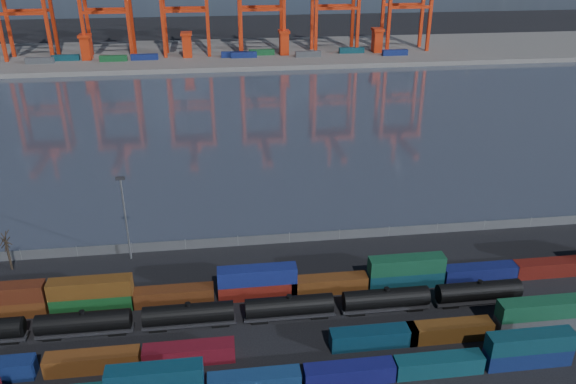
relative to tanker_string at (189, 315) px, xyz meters
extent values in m
plane|color=black|center=(18.57, -4.58, -2.19)|extent=(700.00, 700.00, 0.00)
plane|color=#2F3644|center=(18.57, 100.42, -2.19)|extent=(700.00, 700.00, 0.00)
cube|color=#514F4C|center=(18.57, 205.42, -1.19)|extent=(700.00, 70.00, 2.00)
cube|color=#0D3245|center=(-3.72, -14.39, 1.80)|extent=(12.30, 2.50, 2.67)
cube|color=navy|center=(8.97, -14.39, -0.86)|extent=(12.30, 2.50, 2.67)
cube|color=#111356|center=(21.77, -14.39, -0.86)|extent=(12.30, 2.50, 2.67)
cube|color=#0D3C47|center=(34.32, -14.39, -0.86)|extent=(12.30, 2.50, 2.67)
cube|color=#0F1D4C|center=(47.24, -14.39, -0.86)|extent=(12.30, 2.50, 2.67)
cube|color=#0C343F|center=(47.24, -14.39, 1.80)|extent=(12.30, 2.50, 2.67)
cube|color=brown|center=(-12.95, -7.75, -0.80)|extent=(12.83, 2.61, 2.78)
cube|color=#5D0E19|center=(0.25, -7.75, -0.80)|extent=(12.83, 2.61, 2.78)
cube|color=#0B2A3D|center=(26.92, -7.75, -0.80)|extent=(12.83, 2.61, 2.78)
cube|color=#593311|center=(38.54, -7.75, -0.80)|extent=(12.83, 2.61, 2.78)
cube|color=#3D3F42|center=(52.31, -7.75, -0.80)|extent=(12.83, 2.61, 2.78)
cube|color=#12462C|center=(52.31, -7.75, 1.97)|extent=(12.83, 2.61, 2.78)
cube|color=#5F2E13|center=(-28.90, 6.44, -0.79)|extent=(12.99, 2.64, 2.81)
cube|color=#4F1F0F|center=(-28.90, 6.44, 2.03)|extent=(12.99, 2.64, 2.81)
cube|color=#13481D|center=(-15.45, 6.44, -0.79)|extent=(12.99, 2.64, 2.81)
cube|color=#5B3512|center=(-15.45, 6.44, 2.03)|extent=(12.99, 2.64, 2.81)
cube|color=#532710|center=(-2.66, 6.44, -0.79)|extent=(12.99, 2.64, 2.81)
cube|color=maroon|center=(11.03, 6.44, -0.79)|extent=(12.99, 2.64, 2.81)
cube|color=navy|center=(11.03, 6.44, 2.03)|extent=(12.99, 2.64, 2.81)
cube|color=#5A2F12|center=(23.05, 6.44, -0.79)|extent=(12.99, 2.64, 2.81)
cube|color=#0C333F|center=(36.38, 6.44, -0.79)|extent=(12.99, 2.64, 2.81)
cube|color=#12462B|center=(36.38, 6.44, 2.03)|extent=(12.99, 2.64, 2.81)
cube|color=#0F164D|center=(49.75, 6.44, -0.79)|extent=(12.99, 2.64, 2.81)
cube|color=#57130D|center=(62.64, 6.44, -0.79)|extent=(12.99, 2.64, 2.81)
cube|color=black|center=(-26.26, 0.00, -1.88)|extent=(2.64, 1.90, 0.63)
cylinder|color=black|center=(-15.50, 0.00, 0.23)|extent=(13.71, 3.06, 3.06)
cylinder|color=black|center=(-15.50, 0.00, 1.92)|extent=(0.84, 0.84, 0.53)
cube|color=black|center=(-15.50, 0.00, -1.46)|extent=(14.23, 2.11, 0.42)
cube|color=black|center=(-20.24, 0.00, -1.88)|extent=(2.64, 1.90, 0.63)
cube|color=black|center=(-10.76, 0.00, -1.88)|extent=(2.64, 1.90, 0.63)
cylinder|color=black|center=(0.00, 0.00, 0.23)|extent=(13.71, 3.06, 3.06)
cylinder|color=black|center=(0.00, 0.00, 1.92)|extent=(0.84, 0.84, 0.53)
cube|color=black|center=(0.00, 0.00, -1.46)|extent=(14.23, 2.11, 0.42)
cube|color=black|center=(-4.74, 0.00, -1.88)|extent=(2.64, 1.90, 0.63)
cube|color=black|center=(4.74, 0.00, -1.88)|extent=(2.64, 1.90, 0.63)
cylinder|color=black|center=(15.50, 0.00, 0.23)|extent=(13.71, 3.06, 3.06)
cylinder|color=black|center=(15.50, 0.00, 1.92)|extent=(0.84, 0.84, 0.53)
cube|color=black|center=(15.50, 0.00, -1.46)|extent=(14.23, 2.11, 0.42)
cube|color=black|center=(10.76, 0.00, -1.88)|extent=(2.64, 1.90, 0.63)
cube|color=black|center=(20.24, 0.00, -1.88)|extent=(2.64, 1.90, 0.63)
cylinder|color=black|center=(31.00, 0.00, 0.23)|extent=(13.71, 3.06, 3.06)
cylinder|color=black|center=(31.00, 0.00, 1.92)|extent=(0.84, 0.84, 0.53)
cube|color=black|center=(31.00, 0.00, -1.46)|extent=(14.23, 2.11, 0.42)
cube|color=black|center=(26.26, 0.00, -1.88)|extent=(2.64, 1.90, 0.63)
cube|color=black|center=(35.74, 0.00, -1.88)|extent=(2.64, 1.90, 0.63)
cylinder|color=black|center=(46.50, 0.00, 0.23)|extent=(13.71, 3.06, 3.06)
cylinder|color=black|center=(46.50, 0.00, 1.92)|extent=(0.84, 0.84, 0.53)
cube|color=black|center=(46.50, 0.00, -1.46)|extent=(14.23, 2.11, 0.42)
cube|color=black|center=(41.76, 0.00, -1.88)|extent=(2.64, 1.90, 0.63)
cube|color=black|center=(51.24, 0.00, -1.88)|extent=(2.64, 1.90, 0.63)
cube|color=#595B5E|center=(18.57, 23.42, -1.19)|extent=(160.00, 0.06, 2.00)
cylinder|color=slate|center=(-31.43, 23.42, -1.09)|extent=(0.12, 0.12, 2.20)
cylinder|color=slate|center=(-21.43, 23.42, -1.09)|extent=(0.12, 0.12, 2.20)
cylinder|color=slate|center=(-11.43, 23.42, -1.09)|extent=(0.12, 0.12, 2.20)
cylinder|color=slate|center=(-1.43, 23.42, -1.09)|extent=(0.12, 0.12, 2.20)
cylinder|color=slate|center=(8.57, 23.42, -1.09)|extent=(0.12, 0.12, 2.20)
cylinder|color=slate|center=(18.57, 23.42, -1.09)|extent=(0.12, 0.12, 2.20)
cylinder|color=slate|center=(28.57, 23.42, -1.09)|extent=(0.12, 0.12, 2.20)
cylinder|color=slate|center=(38.57, 23.42, -1.09)|extent=(0.12, 0.12, 2.20)
cylinder|color=slate|center=(48.57, 23.42, -1.09)|extent=(0.12, 0.12, 2.20)
cylinder|color=slate|center=(58.57, 23.42, -1.09)|extent=(0.12, 0.12, 2.20)
cylinder|color=slate|center=(68.57, 23.42, -1.09)|extent=(0.12, 0.12, 2.20)
cylinder|color=slate|center=(78.57, 23.42, -1.09)|extent=(0.12, 0.12, 2.20)
cylinder|color=black|center=(-32.28, 20.40, 0.72)|extent=(0.43, 0.43, 5.82)
cylinder|color=black|center=(-32.28, 20.40, 3.14)|extent=(0.31, 2.08, 2.87)
cylinder|color=black|center=(-32.28, 20.40, 3.34)|extent=(1.99, 0.30, 2.33)
cylinder|color=black|center=(-32.28, 20.40, 3.54)|extent=(0.30, 1.98, 3.27)
cylinder|color=black|center=(-32.28, 20.40, 3.74)|extent=(2.03, 0.36, 2.03)
cylinder|color=black|center=(-32.28, 20.40, 3.94)|extent=(1.34, 1.77, 1.52)
cylinder|color=black|center=(-32.28, 20.40, 4.14)|extent=(1.56, 1.53, 1.74)
cylinder|color=black|center=(-32.28, 20.40, 4.34)|extent=(1.74, 1.32, 2.54)
cylinder|color=slate|center=(-11.43, 21.42, 5.81)|extent=(0.36, 0.36, 16.00)
cube|color=black|center=(-11.43, 21.42, 14.11)|extent=(1.60, 0.40, 0.60)
cube|color=red|center=(-86.42, 205.87, 18.24)|extent=(1.45, 1.45, 40.88)
cube|color=red|center=(-66.43, 194.97, 18.24)|extent=(1.45, 1.45, 40.88)
cube|color=red|center=(-66.43, 205.87, 18.24)|extent=(1.45, 1.45, 40.88)
cube|color=red|center=(-76.43, 194.97, 20.29)|extent=(19.98, 1.27, 1.27)
cube|color=red|center=(-76.43, 205.87, 20.29)|extent=(19.98, 1.27, 1.27)
cube|color=red|center=(-51.42, 194.97, 18.24)|extent=(1.45, 1.45, 40.88)
cube|color=red|center=(-51.42, 205.87, 18.24)|extent=(1.45, 1.45, 40.88)
cube|color=red|center=(-31.43, 194.97, 18.24)|extent=(1.45, 1.45, 40.88)
cube|color=red|center=(-31.43, 205.87, 18.24)|extent=(1.45, 1.45, 40.88)
cube|color=red|center=(-41.43, 194.97, 20.29)|extent=(19.98, 1.27, 1.27)
cube|color=red|center=(-41.43, 205.87, 20.29)|extent=(19.98, 1.27, 1.27)
cube|color=red|center=(-16.42, 194.97, 18.24)|extent=(1.45, 1.45, 40.88)
cube|color=red|center=(-16.42, 205.87, 18.24)|extent=(1.45, 1.45, 40.88)
cube|color=red|center=(3.57, 194.97, 18.24)|extent=(1.45, 1.45, 40.88)
cube|color=red|center=(3.57, 205.87, 18.24)|extent=(1.45, 1.45, 40.88)
cube|color=red|center=(-6.43, 194.97, 20.29)|extent=(19.98, 1.27, 1.27)
cube|color=red|center=(-6.43, 205.87, 20.29)|extent=(19.98, 1.27, 1.27)
cube|color=red|center=(18.58, 194.97, 18.24)|extent=(1.45, 1.45, 40.88)
cube|color=red|center=(18.58, 205.87, 18.24)|extent=(1.45, 1.45, 40.88)
cube|color=red|center=(38.57, 194.97, 18.24)|extent=(1.45, 1.45, 40.88)
cube|color=red|center=(38.57, 205.87, 18.24)|extent=(1.45, 1.45, 40.88)
cube|color=red|center=(28.57, 194.97, 20.29)|extent=(19.98, 1.27, 1.27)
cube|color=red|center=(28.57, 205.87, 20.29)|extent=(19.98, 1.27, 1.27)
cube|color=red|center=(53.58, 194.97, 18.24)|extent=(1.45, 1.45, 40.88)
cube|color=red|center=(53.58, 205.87, 18.24)|extent=(1.45, 1.45, 40.88)
cube|color=red|center=(73.57, 194.97, 18.24)|extent=(1.45, 1.45, 40.88)
cube|color=red|center=(73.57, 205.87, 18.24)|extent=(1.45, 1.45, 40.88)
cube|color=red|center=(63.57, 194.97, 20.29)|extent=(19.98, 1.27, 1.27)
cube|color=red|center=(63.57, 205.87, 20.29)|extent=(19.98, 1.27, 1.27)
cube|color=red|center=(88.58, 194.97, 18.24)|extent=(1.45, 1.45, 40.88)
cube|color=red|center=(88.58, 205.87, 18.24)|extent=(1.45, 1.45, 40.88)
cube|color=red|center=(108.57, 194.97, 18.24)|extent=(1.45, 1.45, 40.88)
cube|color=red|center=(108.57, 205.87, 18.24)|extent=(1.45, 1.45, 40.88)
cube|color=red|center=(98.57, 194.97, 20.29)|extent=(19.98, 1.27, 1.27)
cube|color=red|center=(98.57, 205.87, 20.29)|extent=(19.98, 1.27, 1.27)
cube|color=navy|center=(19.23, 190.10, 1.11)|extent=(12.00, 2.44, 2.60)
cube|color=navy|center=(89.92, 186.35, 1.11)|extent=(12.00, 2.44, 2.60)
cube|color=navy|center=(14.93, 191.50, 1.11)|extent=(12.00, 2.44, 2.60)
cube|color=#0C3842|center=(-60.72, 193.90, 1.11)|extent=(12.00, 2.44, 2.60)
cube|color=#3F4244|center=(-70.66, 189.16, 1.11)|extent=(12.00, 2.44, 2.60)
cube|color=#3F4244|center=(48.95, 188.12, 1.11)|extent=(12.00, 2.44, 2.60)
cube|color=#144C23|center=(-39.17, 189.62, 1.11)|extent=(12.00, 2.44, 2.60)
cube|color=navy|center=(-25.59, 190.95, 1.11)|extent=(12.00, 2.44, 2.60)
cube|color=#144C23|center=(27.92, 194.90, 1.11)|extent=(12.00, 2.44, 2.60)
cube|color=#0C3842|center=(70.98, 194.25, 1.11)|extent=(12.00, 2.44, 2.60)
cube|color=red|center=(-51.43, 195.42, 4.81)|extent=(4.00, 6.00, 10.00)
cube|color=red|center=(-51.43, 195.42, 10.31)|extent=(5.00, 7.00, 1.20)
cube|color=red|center=(-6.43, 195.42, 4.81)|extent=(4.00, 6.00, 10.00)
cube|color=red|center=(-6.43, 195.42, 10.31)|extent=(5.00, 7.00, 1.20)
cube|color=red|center=(38.57, 195.42, 4.81)|extent=(4.00, 6.00, 10.00)
cube|color=red|center=(38.57, 195.42, 10.31)|extent=(5.00, 7.00, 1.20)
cube|color=red|center=(83.57, 195.42, 4.81)|extent=(4.00, 6.00, 10.00)
cube|color=red|center=(83.57, 195.42, 10.31)|extent=(5.00, 7.00, 1.20)
camera|label=1|loc=(6.16, -70.92, 53.30)|focal=35.00mm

